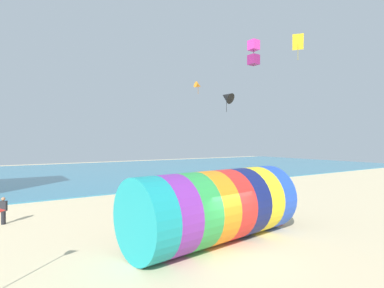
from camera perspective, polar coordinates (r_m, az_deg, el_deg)
ground_plane at (r=13.63m, az=8.35°, el=-19.94°), size 120.00×120.00×0.00m
sea at (r=47.21m, az=-22.60°, el=-5.24°), size 120.00×40.00×0.10m
giant_inflatable_tube at (r=14.51m, az=4.47°, el=-11.71°), size 9.09×4.40×3.38m
kite_handler at (r=18.96m, az=14.21°, el=-11.53°), size 0.41×0.32×1.60m
kite_black_delta at (r=25.50m, az=6.59°, el=8.93°), size 1.21×1.43×1.90m
kite_yellow_diamond at (r=21.20m, az=19.54°, el=17.79°), size 0.81×0.83×1.60m
kite_orange_delta at (r=24.08m, az=1.17°, el=11.08°), size 0.64×0.53×0.99m
kite_magenta_box at (r=19.06m, az=11.65°, el=16.69°), size 0.56×0.56×1.55m
bystander_near_water at (r=20.63m, az=-32.28°, el=-10.67°), size 0.42×0.36×1.56m
bystander_mid_beach at (r=21.42m, az=1.12°, el=-10.02°), size 0.41×0.41×1.66m
bystander_far_left at (r=20.52m, az=-2.14°, el=-10.38°), size 0.41×0.41×1.72m
cooler_box at (r=18.32m, az=15.86°, el=-13.99°), size 0.39×0.54×0.36m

